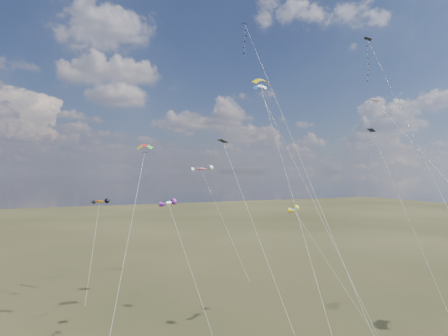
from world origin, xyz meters
name	(u,v)px	position (x,y,z in m)	size (l,w,h in m)	color
diamond_black_high	(375,74)	(15.83, 8.52, 30.34)	(9.08, 25.80, 35.47)	black
diamond_navy_tall	(253,58)	(4.39, 18.31, 33.48)	(1.44, 28.18, 39.12)	#0A1855
diamond_black_mid	(242,192)	(-1.57, 10.11, 16.41)	(1.86, 16.60, 22.25)	black
diamond_navy_right	(375,161)	(16.99, 9.71, 19.89)	(4.12, 16.38, 24.00)	#0E1543
diamond_orange_center	(436,168)	(15.15, -0.19, 18.89)	(6.35, 22.68, 26.75)	orange
parafoil_yellow	(262,81)	(5.03, 17.18, 30.29)	(7.87, 25.58, 31.09)	#D5AF08
parafoil_blue_white	(261,88)	(8.28, 23.02, 30.84)	(2.20, 24.54, 31.70)	#2677C3
parafoil_tricolor	(145,147)	(-9.24, 21.68, 21.59)	(8.18, 14.45, 22.28)	yellow
novelty_orange_black	(100,202)	(-12.59, 37.57, 13.78)	(4.37, 9.08, 14.29)	#CF6000
novelty_white_purple	(169,204)	(-8.48, 13.66, 15.10)	(3.85, 10.42, 15.57)	white
novelty_redwhite_stripe	(201,169)	(5.83, 40.72, 19.05)	(7.02, 11.11, 19.69)	red
novelty_blue_yellow	(295,210)	(7.33, 13.17, 13.86)	(5.64, 10.61, 14.39)	#1539C5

